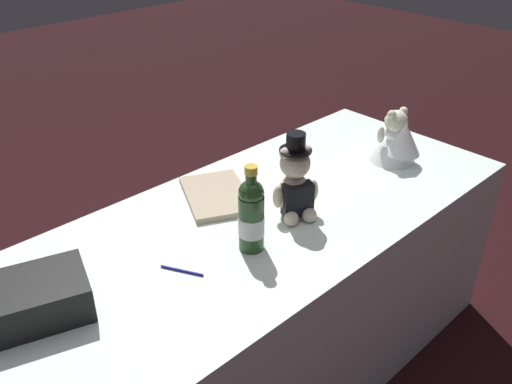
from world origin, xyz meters
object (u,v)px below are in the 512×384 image
at_px(gift_case_black, 35,299).
at_px(guestbook, 216,195).
at_px(teddy_bear_bride, 397,140).
at_px(champagne_bottle, 251,214).
at_px(signing_pen, 181,270).
at_px(teddy_bear_groom, 295,184).

xyz_separation_m(gift_case_black, guestbook, (0.72, 0.13, -0.04)).
relative_size(teddy_bear_bride, gift_case_black, 0.71).
xyz_separation_m(teddy_bear_bride, champagne_bottle, (-0.81, -0.03, 0.03)).
bearing_deg(signing_pen, champagne_bottle, -13.60).
bearing_deg(signing_pen, guestbook, 35.78).
xyz_separation_m(teddy_bear_groom, gift_case_black, (-0.84, 0.14, -0.07)).
bearing_deg(champagne_bottle, signing_pen, 166.40).
relative_size(champagne_bottle, gift_case_black, 0.90).
bearing_deg(guestbook, signing_pen, -118.28).
xyz_separation_m(teddy_bear_bride, signing_pen, (-1.05, 0.02, -0.09)).
distance_m(teddy_bear_bride, champagne_bottle, 0.82).
height_order(teddy_bear_groom, champagne_bottle, teddy_bear_groom).
bearing_deg(gift_case_black, guestbook, 10.37).
height_order(champagne_bottle, guestbook, champagne_bottle).
bearing_deg(teddy_bear_bride, signing_pen, 178.72).
bearing_deg(teddy_bear_bride, gift_case_black, 174.43).
height_order(teddy_bear_bride, guestbook, teddy_bear_bride).
relative_size(teddy_bear_groom, signing_pen, 2.37).
xyz_separation_m(champagne_bottle, gift_case_black, (-0.61, 0.17, -0.07)).
relative_size(signing_pen, gift_case_black, 0.40).
xyz_separation_m(teddy_bear_groom, guestbook, (-0.12, 0.27, -0.11)).
height_order(teddy_bear_bride, signing_pen, teddy_bear_bride).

